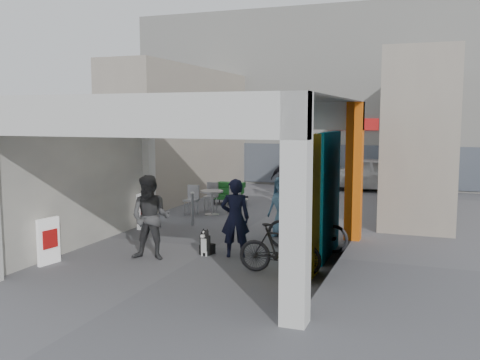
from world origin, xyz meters
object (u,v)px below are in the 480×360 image
at_px(border_collie, 206,244).
at_px(man_back_turned, 151,218).
at_px(man_with_dog, 235,218).
at_px(man_elderly, 282,206).
at_px(produce_stand, 230,196).
at_px(man_crates, 284,179).
at_px(bicycle_rear, 280,249).
at_px(cafe_set, 212,203).
at_px(bicycle_front, 307,228).
at_px(white_van, 382,174).

xyz_separation_m(border_collie, man_back_turned, (-1.00, -0.73, 0.68)).
relative_size(man_with_dog, man_elderly, 1.11).
height_order(produce_stand, man_elderly, man_elderly).
bearing_deg(man_crates, bicycle_rear, 101.34).
bearing_deg(border_collie, man_with_dog, 25.03).
bearing_deg(produce_stand, man_back_turned, -85.61).
relative_size(cafe_set, bicycle_front, 0.79).
bearing_deg(man_crates, produce_stand, 38.35).
relative_size(cafe_set, man_crates, 0.95).
distance_m(man_elderly, man_crates, 5.95).
bearing_deg(white_van, bicycle_front, 172.91).
bearing_deg(bicycle_front, border_collie, 126.20).
relative_size(man_crates, bicycle_front, 0.83).
relative_size(man_back_turned, bicycle_front, 0.94).
xyz_separation_m(produce_stand, man_with_dog, (2.71, -6.66, 0.57)).
distance_m(produce_stand, bicycle_rear, 8.59).
bearing_deg(man_with_dog, bicycle_rear, 124.02).
height_order(border_collie, man_with_dog, man_with_dog).
bearing_deg(cafe_set, man_crates, 64.64).
relative_size(man_with_dog, bicycle_front, 0.89).
height_order(border_collie, white_van, white_van).
xyz_separation_m(cafe_set, bicycle_front, (4.02, -3.73, 0.19)).
distance_m(cafe_set, bicycle_front, 5.49).
xyz_separation_m(cafe_set, bicycle_rear, (3.95, -5.80, 0.17)).
relative_size(man_with_dog, white_van, 0.42).
distance_m(produce_stand, man_crates, 2.21).
bearing_deg(border_collie, man_back_turned, -126.75).
distance_m(produce_stand, bicycle_front, 6.87).
xyz_separation_m(man_back_turned, man_crates, (0.55, 8.93, -0.11)).
height_order(man_with_dog, white_van, man_with_dog).
bearing_deg(man_elderly, produce_stand, 144.28).
distance_m(produce_stand, border_collie, 7.06).
distance_m(man_back_turned, white_van, 13.50).
distance_m(border_collie, man_crates, 8.22).
relative_size(man_with_dog, man_crates, 1.08).
height_order(border_collie, man_back_turned, man_back_turned).
bearing_deg(white_van, bicycle_rear, 173.15).
bearing_deg(man_back_turned, bicycle_front, 23.28).
xyz_separation_m(produce_stand, man_elderly, (3.14, -4.31, 0.49)).
height_order(man_back_turned, man_crates, man_back_turned).
bearing_deg(white_van, border_collie, 163.88).
distance_m(produce_stand, man_with_dog, 7.21).
relative_size(produce_stand, bicycle_rear, 0.70).
relative_size(man_crates, bicycle_rear, 0.97).
bearing_deg(cafe_set, man_with_dog, -61.52).
relative_size(cafe_set, border_collie, 2.50).
relative_size(bicycle_rear, white_van, 0.40).
bearing_deg(white_van, man_with_dog, 166.84).
relative_size(cafe_set, man_back_turned, 0.84).
bearing_deg(border_collie, white_van, 94.32).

